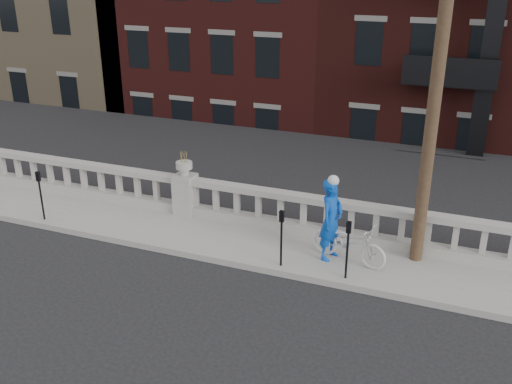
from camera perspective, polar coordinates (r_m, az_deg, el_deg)
ground at (r=12.97m, az=-15.25°, el=-9.31°), size 120.00×120.00×0.00m
sidewalk at (r=15.11m, az=-8.64°, el=-3.67°), size 32.00×2.20×0.15m
balustrade at (r=15.62m, az=-7.05°, el=-0.39°), size 28.00×0.34×1.03m
planter_pedestal at (r=15.55m, az=-7.08°, el=0.25°), size 0.55×0.55×1.76m
lower_level at (r=32.59m, az=10.29°, el=14.98°), size 80.00×44.00×20.80m
utility_pole at (r=12.35m, az=18.16°, el=14.77°), size 1.60×0.28×10.00m
parking_meter_a at (r=15.99m, az=-20.78°, el=0.18°), size 0.10×0.09×1.36m
parking_meter_b at (r=12.72m, az=2.56°, el=-4.02°), size 0.10×0.09×1.36m
parking_meter_c at (r=12.37m, az=9.16°, el=-5.11°), size 0.10×0.09×1.36m
bicycle at (r=13.22m, az=9.28°, el=-4.97°), size 1.95×1.09×0.97m
cyclist at (r=13.10m, az=7.53°, el=-2.75°), size 0.63×0.80×1.94m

